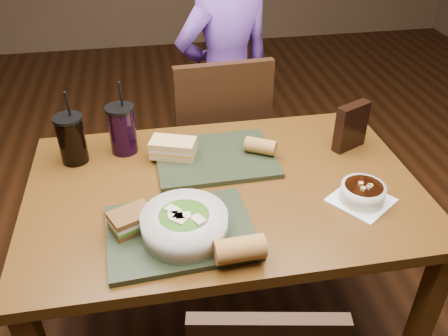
{
  "coord_description": "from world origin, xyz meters",
  "views": [
    {
      "loc": [
        -0.23,
        -1.25,
        1.69
      ],
      "look_at": [
        0.0,
        0.0,
        0.82
      ],
      "focal_mm": 38.0,
      "sensor_mm": 36.0,
      "label": 1
    }
  ],
  "objects_px": {
    "diner": "(226,81)",
    "dining_table": "(224,206)",
    "cup_cola": "(72,139)",
    "cup_berry": "(122,129)",
    "sandwich_near": "(132,220)",
    "salad_bowl": "(184,223)",
    "soup_bowl": "(363,193)",
    "tray_far": "(215,158)",
    "baguette_far": "(261,146)",
    "chip_bag": "(351,126)",
    "chair_far": "(220,142)",
    "tray_near": "(180,232)",
    "baguette_near": "(240,249)",
    "sandwich_far": "(173,148)"
  },
  "relations": [
    {
      "from": "sandwich_far",
      "to": "chip_bag",
      "type": "xyz_separation_m",
      "value": [
        0.65,
        -0.03,
        0.04
      ]
    },
    {
      "from": "dining_table",
      "to": "sandwich_near",
      "type": "relative_size",
      "value": 9.04
    },
    {
      "from": "sandwich_near",
      "to": "sandwich_far",
      "type": "bearing_deg",
      "value": 67.52
    },
    {
      "from": "baguette_near",
      "to": "cup_berry",
      "type": "xyz_separation_m",
      "value": [
        -0.3,
        0.64,
        0.04
      ]
    },
    {
      "from": "baguette_near",
      "to": "chip_bag",
      "type": "bearing_deg",
      "value": 44.56
    },
    {
      "from": "salad_bowl",
      "to": "soup_bowl",
      "type": "distance_m",
      "value": 0.58
    },
    {
      "from": "tray_far",
      "to": "chair_far",
      "type": "bearing_deg",
      "value": 78.25
    },
    {
      "from": "sandwich_far",
      "to": "baguette_far",
      "type": "bearing_deg",
      "value": -6.73
    },
    {
      "from": "tray_near",
      "to": "soup_bowl",
      "type": "xyz_separation_m",
      "value": [
        0.58,
        0.06,
        0.02
      ]
    },
    {
      "from": "soup_bowl",
      "to": "baguette_far",
      "type": "distance_m",
      "value": 0.4
    },
    {
      "from": "dining_table",
      "to": "sandwich_near",
      "type": "height_order",
      "value": "sandwich_near"
    },
    {
      "from": "diner",
      "to": "tray_near",
      "type": "bearing_deg",
      "value": 56.4
    },
    {
      "from": "diner",
      "to": "sandwich_near",
      "type": "height_order",
      "value": "diner"
    },
    {
      "from": "baguette_near",
      "to": "chip_bag",
      "type": "xyz_separation_m",
      "value": [
        0.52,
        0.51,
        0.04
      ]
    },
    {
      "from": "sandwich_near",
      "to": "salad_bowl",
      "type": "bearing_deg",
      "value": -20.45
    },
    {
      "from": "baguette_far",
      "to": "salad_bowl",
      "type": "bearing_deg",
      "value": -129.36
    },
    {
      "from": "dining_table",
      "to": "sandwich_near",
      "type": "distance_m",
      "value": 0.38
    },
    {
      "from": "tray_far",
      "to": "dining_table",
      "type": "bearing_deg",
      "value": -88.92
    },
    {
      "from": "chip_bag",
      "to": "chair_far",
      "type": "bearing_deg",
      "value": 105.77
    },
    {
      "from": "sandwich_far",
      "to": "diner",
      "type": "bearing_deg",
      "value": 66.23
    },
    {
      "from": "tray_near",
      "to": "baguette_far",
      "type": "distance_m",
      "value": 0.49
    },
    {
      "from": "diner",
      "to": "cup_cola",
      "type": "distance_m",
      "value": 0.97
    },
    {
      "from": "dining_table",
      "to": "salad_bowl",
      "type": "xyz_separation_m",
      "value": [
        -0.16,
        -0.24,
        0.15
      ]
    },
    {
      "from": "cup_berry",
      "to": "baguette_far",
      "type": "bearing_deg",
      "value": -15.0
    },
    {
      "from": "cup_cola",
      "to": "cup_berry",
      "type": "bearing_deg",
      "value": 11.7
    },
    {
      "from": "baguette_far",
      "to": "tray_near",
      "type": "bearing_deg",
      "value": -131.99
    },
    {
      "from": "diner",
      "to": "sandwich_far",
      "type": "height_order",
      "value": "diner"
    },
    {
      "from": "chair_far",
      "to": "cup_berry",
      "type": "distance_m",
      "value": 0.62
    },
    {
      "from": "chair_far",
      "to": "soup_bowl",
      "type": "bearing_deg",
      "value": -67.6
    },
    {
      "from": "diner",
      "to": "tray_far",
      "type": "xyz_separation_m",
      "value": [
        -0.18,
        -0.77,
        0.05
      ]
    },
    {
      "from": "salad_bowl",
      "to": "dining_table",
      "type": "bearing_deg",
      "value": 56.63
    },
    {
      "from": "dining_table",
      "to": "tray_far",
      "type": "bearing_deg",
      "value": 91.08
    },
    {
      "from": "salad_bowl",
      "to": "baguette_near",
      "type": "distance_m",
      "value": 0.18
    },
    {
      "from": "dining_table",
      "to": "tray_near",
      "type": "xyz_separation_m",
      "value": [
        -0.17,
        -0.22,
        0.1
      ]
    },
    {
      "from": "cup_cola",
      "to": "cup_berry",
      "type": "relative_size",
      "value": 0.98
    },
    {
      "from": "tray_far",
      "to": "soup_bowl",
      "type": "relative_size",
      "value": 1.77
    },
    {
      "from": "chair_far",
      "to": "sandwich_far",
      "type": "relative_size",
      "value": 5.45
    },
    {
      "from": "diner",
      "to": "salad_bowl",
      "type": "distance_m",
      "value": 1.21
    },
    {
      "from": "cup_berry",
      "to": "baguette_near",
      "type": "bearing_deg",
      "value": -64.65
    },
    {
      "from": "chair_far",
      "to": "baguette_far",
      "type": "distance_m",
      "value": 0.55
    },
    {
      "from": "diner",
      "to": "dining_table",
      "type": "bearing_deg",
      "value": 62.42
    },
    {
      "from": "baguette_far",
      "to": "sandwich_far",
      "type": "bearing_deg",
      "value": 173.27
    },
    {
      "from": "tray_near",
      "to": "cup_cola",
      "type": "xyz_separation_m",
      "value": [
        -0.33,
        0.46,
        0.08
      ]
    },
    {
      "from": "salad_bowl",
      "to": "soup_bowl",
      "type": "bearing_deg",
      "value": 7.75
    },
    {
      "from": "soup_bowl",
      "to": "sandwich_near",
      "type": "xyz_separation_m",
      "value": [
        -0.72,
        -0.02,
        0.01
      ]
    },
    {
      "from": "sandwich_far",
      "to": "chair_far",
      "type": "bearing_deg",
      "value": 60.86
    },
    {
      "from": "sandwich_far",
      "to": "sandwich_near",
      "type": "bearing_deg",
      "value": -112.48
    },
    {
      "from": "chair_far",
      "to": "sandwich_near",
      "type": "bearing_deg",
      "value": -116.2
    },
    {
      "from": "baguette_far",
      "to": "diner",
      "type": "bearing_deg",
      "value": 88.95
    },
    {
      "from": "cup_cola",
      "to": "soup_bowl",
      "type": "bearing_deg",
      "value": -23.66
    }
  ]
}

